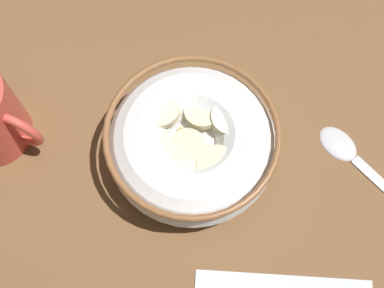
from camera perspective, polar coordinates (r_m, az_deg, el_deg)
ground_plane at (r=50.96cm, az=-0.00°, el=-1.64°), size 101.64×101.64×2.00cm
cereal_bowl at (r=47.02cm, az=-0.01°, el=0.08°), size 16.04×16.04×5.92cm
spoon at (r=52.11cm, az=17.85°, el=-1.38°), size 13.98×8.30×0.80cm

